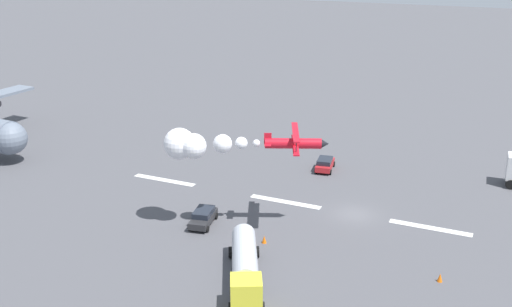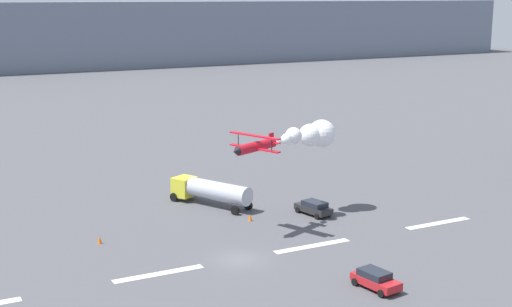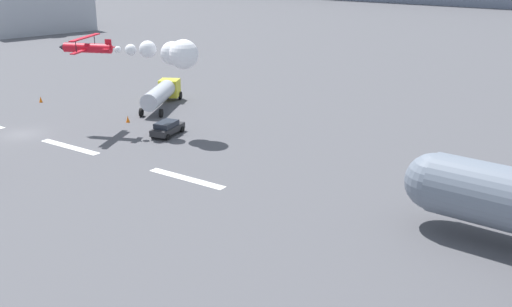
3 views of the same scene
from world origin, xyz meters
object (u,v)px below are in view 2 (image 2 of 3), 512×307
stunt_biplane_red (307,136)px  followme_car_yellow (375,279)px  traffic_cone_far (250,217)px  traffic_cone_near (100,240)px  airport_staff_sedan (314,207)px  fuel_tanker_truck (210,190)px

stunt_biplane_red → followme_car_yellow: 22.29m
followme_car_yellow → traffic_cone_far: size_ratio=5.90×
stunt_biplane_red → followme_car_yellow: size_ratio=3.33×
followme_car_yellow → traffic_cone_far: bearing=92.6°
followme_car_yellow → traffic_cone_far: 20.69m
traffic_cone_near → traffic_cone_far: size_ratio=1.00×
traffic_cone_near → traffic_cone_far: (16.00, -0.26, 0.00)m
airport_staff_sedan → traffic_cone_near: 23.16m
fuel_tanker_truck → traffic_cone_far: 7.45m
followme_car_yellow → fuel_tanker_truck: bearing=94.8°
fuel_tanker_truck → followme_car_yellow: fuel_tanker_truck is taller
airport_staff_sedan → traffic_cone_near: (-23.11, 1.42, -0.44)m
stunt_biplane_red → traffic_cone_near: (-22.52, 0.83, -8.28)m
airport_staff_sedan → traffic_cone_far: airport_staff_sedan is taller
fuel_tanker_truck → traffic_cone_far: (1.44, -7.18, -1.38)m
stunt_biplane_red → traffic_cone_far: (-6.52, 0.56, -8.28)m
followme_car_yellow → airport_staff_sedan: size_ratio=0.96×
fuel_tanker_truck → traffic_cone_far: bearing=-78.7°
fuel_tanker_truck → airport_staff_sedan: bearing=-44.3°
airport_staff_sedan → traffic_cone_far: size_ratio=6.16×
followme_car_yellow → traffic_cone_near: followme_car_yellow is taller
followme_car_yellow → traffic_cone_near: 26.91m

